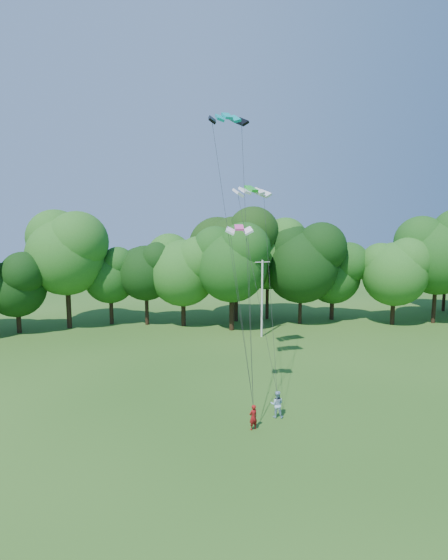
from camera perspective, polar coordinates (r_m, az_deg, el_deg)
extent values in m
plane|color=#1F4C14|center=(20.07, 9.13, -31.36)|extent=(160.00, 160.00, 0.00)
cylinder|color=silver|center=(46.91, 4.98, -2.47)|extent=(0.21, 0.21, 8.34)
cube|color=silver|center=(46.35, 5.04, 2.35)|extent=(1.66, 0.32, 0.08)
imported|color=maroon|center=(27.72, 3.83, -17.44)|extent=(0.68, 0.59, 1.57)
imported|color=#9FC1DC|center=(29.33, 6.93, -15.80)|extent=(1.00, 0.86, 1.76)
cube|color=#059C9C|center=(30.58, 0.40, 20.63)|extent=(2.68, 1.49, 0.64)
cube|color=green|center=(36.43, 3.58, 11.80)|extent=(3.33, 2.29, 0.64)
cube|color=#FF46A6|center=(27.80, 1.99, 6.86)|extent=(1.75, 0.94, 0.39)
cylinder|color=black|center=(54.18, 1.59, -2.60)|extent=(0.48, 0.48, 5.38)
ellipsoid|color=#16330E|center=(53.32, 1.62, 4.91)|extent=(10.77, 10.77, 11.75)
cylinder|color=black|center=(67.37, 26.80, -1.91)|extent=(0.51, 0.51, 4.13)
ellipsoid|color=#1B5419|center=(66.72, 27.10, 2.71)|extent=(8.26, 8.26, 9.02)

